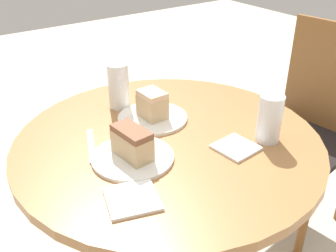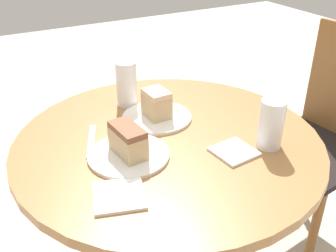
{
  "view_description": "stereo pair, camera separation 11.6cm",
  "coord_description": "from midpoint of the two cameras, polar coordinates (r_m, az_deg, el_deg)",
  "views": [
    {
      "loc": [
        0.83,
        -0.59,
        1.32
      ],
      "look_at": [
        0.0,
        0.0,
        0.75
      ],
      "focal_mm": 42.0,
      "sensor_mm": 36.0,
      "label": 1
    },
    {
      "loc": [
        0.89,
        -0.49,
        1.32
      ],
      "look_at": [
        0.0,
        0.0,
        0.75
      ],
      "focal_mm": 42.0,
      "sensor_mm": 36.0,
      "label": 2
    }
  ],
  "objects": [
    {
      "name": "table",
      "position": [
        1.28,
        -2.63,
        -8.46
      ],
      "size": [
        0.92,
        0.92,
        0.71
      ],
      "color": "#9E6B3D",
      "rests_on": "ground_plane"
    },
    {
      "name": "chair",
      "position": [
        1.81,
        17.85,
        -0.22
      ],
      "size": [
        0.46,
        0.45,
        0.91
      ],
      "rotation": [
        0.0,
        0.0,
        0.12
      ],
      "color": "brown",
      "rests_on": "ground_plane"
    },
    {
      "name": "plate_near",
      "position": [
        1.09,
        -8.19,
        -4.61
      ],
      "size": [
        0.23,
        0.23,
        0.01
      ],
      "color": "silver",
      "rests_on": "table"
    },
    {
      "name": "plate_far",
      "position": [
        1.28,
        -4.85,
        1.12
      ],
      "size": [
        0.23,
        0.23,
        0.01
      ],
      "color": "silver",
      "rests_on": "table"
    },
    {
      "name": "cake_slice_near",
      "position": [
        1.07,
        -8.37,
        -2.5
      ],
      "size": [
        0.12,
        0.07,
        0.08
      ],
      "rotation": [
        0.0,
        0.0,
        1.66
      ],
      "color": "tan",
      "rests_on": "plate_near"
    },
    {
      "name": "cake_slice_far",
      "position": [
        1.26,
        -4.94,
        3.09
      ],
      "size": [
        0.09,
        0.07,
        0.09
      ],
      "rotation": [
        0.0,
        0.0,
        1.6
      ],
      "color": "tan",
      "rests_on": "plate_far"
    },
    {
      "name": "glass_lemonade",
      "position": [
        1.36,
        -9.61,
        5.34
      ],
      "size": [
        0.07,
        0.07,
        0.16
      ],
      "color": "silver",
      "rests_on": "table"
    },
    {
      "name": "glass_water",
      "position": [
        1.16,
        11.74,
        0.64
      ],
      "size": [
        0.07,
        0.07,
        0.14
      ],
      "color": "silver",
      "rests_on": "table"
    },
    {
      "name": "napkin_stack",
      "position": [
        0.95,
        -8.77,
        -10.51
      ],
      "size": [
        0.15,
        0.15,
        0.01
      ],
      "rotation": [
        0.0,
        0.0,
        -0.3
      ],
      "color": "white",
      "rests_on": "table"
    },
    {
      "name": "fork",
      "position": [
        1.17,
        -13.89,
        -2.85
      ],
      "size": [
        0.18,
        0.09,
        0.0
      ],
      "rotation": [
        0.0,
        0.0,
        2.75
      ],
      "color": "silver",
      "rests_on": "table"
    },
    {
      "name": "napkin_side",
      "position": [
        1.13,
        6.95,
        -3.19
      ],
      "size": [
        0.12,
        0.12,
        0.01
      ],
      "rotation": [
        0.0,
        0.0,
        0.09
      ],
      "color": "white",
      "rests_on": "table"
    }
  ]
}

